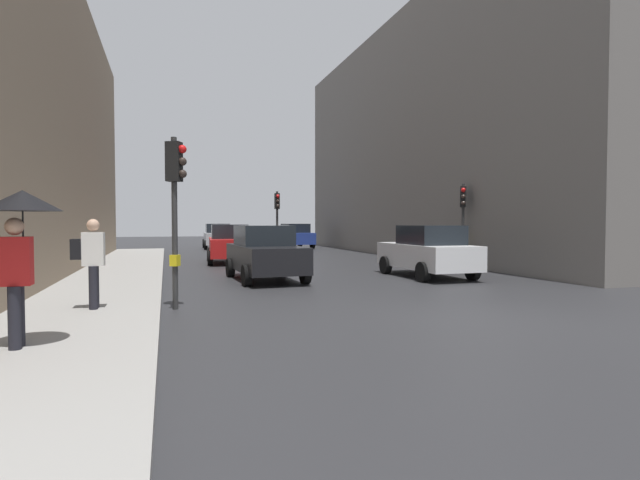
% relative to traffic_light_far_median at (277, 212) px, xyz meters
% --- Properties ---
extents(ground_plane, '(120.00, 120.00, 0.00)m').
position_rel_traffic_light_far_median_xyz_m(ground_plane, '(0.11, -18.11, -2.43)').
color(ground_plane, '#28282B').
extents(sidewalk_kerb, '(2.85, 40.00, 0.16)m').
position_rel_traffic_light_far_median_xyz_m(sidewalk_kerb, '(-7.26, -12.11, -2.35)').
color(sidewalk_kerb, gray).
rests_on(sidewalk_kerb, ground).
extents(building_facade_right, '(12.00, 28.70, 12.94)m').
position_rel_traffic_light_far_median_xyz_m(building_facade_right, '(12.06, -1.02, 4.04)').
color(building_facade_right, slate).
rests_on(building_facade_right, ground).
extents(traffic_light_far_median, '(0.24, 0.43, 3.52)m').
position_rel_traffic_light_far_median_xyz_m(traffic_light_far_median, '(0.00, 0.00, 0.00)').
color(traffic_light_far_median, '#2D2D2D').
rests_on(traffic_light_far_median, ground).
extents(traffic_light_near_right, '(0.45, 0.35, 3.67)m').
position_rel_traffic_light_far_median_xyz_m(traffic_light_near_right, '(-5.52, -15.32, 0.11)').
color(traffic_light_near_right, '#2D2D2D').
rests_on(traffic_light_near_right, ground).
extents(traffic_light_mid_street, '(0.37, 0.44, 3.41)m').
position_rel_traffic_light_far_median_xyz_m(traffic_light_mid_street, '(5.74, -8.77, -0.07)').
color(traffic_light_mid_street, '#2D2D2D').
rests_on(traffic_light_mid_street, ground).
extents(car_silver_hatchback, '(2.13, 4.26, 1.76)m').
position_rel_traffic_light_far_median_xyz_m(car_silver_hatchback, '(-2.20, 9.78, -1.55)').
color(car_silver_hatchback, '#BCBCC1').
rests_on(car_silver_hatchback, ground).
extents(car_dark_suv, '(2.19, 4.29, 1.76)m').
position_rel_traffic_light_far_median_xyz_m(car_dark_suv, '(-2.66, -10.47, -1.55)').
color(car_dark_suv, black).
rests_on(car_dark_suv, ground).
extents(car_blue_van, '(2.27, 4.32, 1.76)m').
position_rel_traffic_light_far_median_xyz_m(car_blue_van, '(3.17, 8.81, -1.55)').
color(car_blue_van, navy).
rests_on(car_blue_van, ground).
extents(car_red_sedan, '(2.24, 4.31, 1.76)m').
position_rel_traffic_light_far_median_xyz_m(car_red_sedan, '(-2.91, -3.08, -1.55)').
color(car_red_sedan, red).
rests_on(car_red_sedan, ground).
extents(car_white_compact, '(2.06, 4.22, 1.76)m').
position_rel_traffic_light_far_median_xyz_m(car_white_compact, '(2.79, -11.23, -1.55)').
color(car_white_compact, silver).
rests_on(car_white_compact, ground).
extents(pedestrian_with_umbrella, '(1.00, 1.00, 2.14)m').
position_rel_traffic_light_far_median_xyz_m(pedestrian_with_umbrella, '(-7.60, -18.80, -0.59)').
color(pedestrian_with_umbrella, black).
rests_on(pedestrian_with_umbrella, sidewalk_kerb).
extents(pedestrian_with_black_backpack, '(0.61, 0.36, 1.77)m').
position_rel_traffic_light_far_median_xyz_m(pedestrian_with_black_backpack, '(-7.13, -15.72, -1.27)').
color(pedestrian_with_black_backpack, black).
rests_on(pedestrian_with_black_backpack, sidewalk_kerb).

